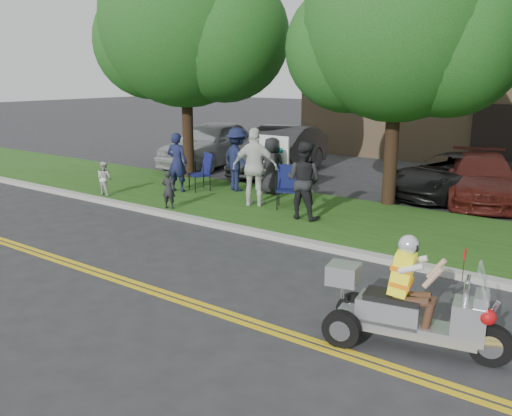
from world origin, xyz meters
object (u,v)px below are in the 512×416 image
Objects in this scene: lawn_chair_b at (288,184)px; parked_car_left at (281,151)px; trike_scooter at (407,310)px; spectator_adult_right at (255,167)px; parked_car_far_left at (211,143)px; spectator_adult_left at (177,162)px; parked_car_mid at (453,176)px; lawn_chair_a at (203,169)px; spectator_adult_mid at (304,180)px; parked_car_right at (482,178)px.

lawn_chair_b is 5.29m from parked_car_left.
parked_car_left is (-8.24, 9.53, 0.30)m from trike_scooter.
parked_car_far_left is at bearing -62.50° from spectator_adult_right.
spectator_adult_left is at bearing -67.78° from parked_car_far_left.
parked_car_mid is at bearing -161.53° from spectator_adult_left.
parked_car_left reaches higher than parked_car_mid.
lawn_chair_a is at bearing 147.02° from lawn_chair_b.
parked_car_left is (-2.29, 4.67, -0.29)m from spectator_adult_right.
spectator_adult_right reaches higher than lawn_chair_a.
spectator_adult_mid is (0.90, -0.74, 0.31)m from lawn_chair_b.
spectator_adult_mid is (4.06, -1.02, 0.30)m from lawn_chair_a.
parked_car_far_left reaches higher than parked_car_left.
parked_car_mid is at bearing -114.83° from spectator_adult_mid.
spectator_adult_mid is at bearing -42.36° from parked_car_far_left.
trike_scooter is 0.46× the size of parked_car_left.
parked_car_left is (3.17, 0.07, -0.03)m from parked_car_far_left.
trike_scooter is 9.65m from parked_car_mid.
parked_car_far_left is 9.99m from parked_car_right.
spectator_adult_right is (-0.79, -0.37, 0.40)m from lawn_chair_b.
spectator_adult_left is 2.87m from spectator_adult_right.
parked_car_mid is at bearing -11.55° from parked_car_left.
spectator_adult_right reaches higher than parked_car_right.
parked_car_far_left is 3.17m from parked_car_left.
trike_scooter is 9.99m from lawn_chair_a.
spectator_adult_mid is 0.36× the size of parked_car_left.
spectator_adult_left is at bearing 139.87° from trike_scooter.
lawn_chair_a is at bearing -168.78° from parked_car_right.
spectator_adult_right is at bearing 11.24° from lawn_chair_a.
parked_car_right is at bearing 19.95° from lawn_chair_b.
trike_scooter is 10.12m from spectator_adult_left.
parked_car_far_left is at bearing 170.94° from parked_car_left.
spectator_adult_left reaches higher than trike_scooter.
parked_car_far_left is (-2.58, 4.52, -0.10)m from spectator_adult_left.
spectator_adult_left is at bearing -7.74° from spectator_adult_mid.
spectator_adult_right is 0.40× the size of parked_car_left.
spectator_adult_mid reaches higher than trike_scooter.
spectator_adult_right reaches higher than spectator_adult_left.
lawn_chair_a is at bearing -129.80° from parked_car_mid.
spectator_adult_left is 4.63m from parked_car_left.
spectator_adult_right is at bearing 162.90° from spectator_adult_left.
trike_scooter reaches higher than lawn_chair_b.
spectator_adult_mid is at bearing -61.98° from parked_car_left.
lawn_chair_a is 0.22× the size of parked_car_far_left.
parked_car_left is at bearing -86.23° from spectator_adult_right.
spectator_adult_mid is 8.71m from parked_car_far_left.
parked_car_right is (2.84, 4.86, -0.38)m from spectator_adult_mid.
spectator_adult_left is 0.38× the size of parked_car_mid.
parked_car_left is (-3.98, 5.04, -0.19)m from spectator_adult_mid.
trike_scooter is at bearing -59.42° from parked_car_left.
lawn_chair_a is 3.17m from lawn_chair_b.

